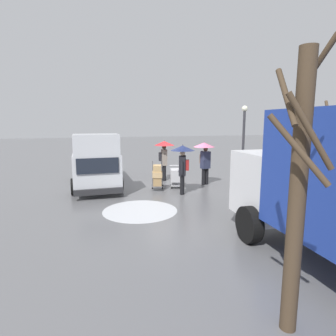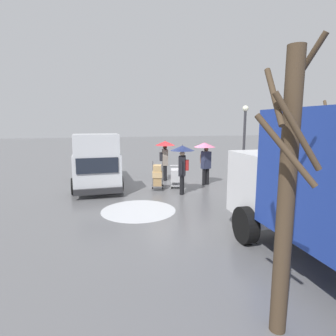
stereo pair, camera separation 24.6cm
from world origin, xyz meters
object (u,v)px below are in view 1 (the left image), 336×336
(cargo_van_parked_right, at_px, (95,163))
(pedestrian_white_side, at_px, (164,151))
(street_lamp, at_px, (243,137))
(pedestrian_pink_side, at_px, (183,158))
(bare_tree_far, at_px, (298,191))
(pedestrian_black_side, at_px, (205,153))
(hand_dolly_boxes, at_px, (157,176))
(shopping_cart_vendor, at_px, (176,176))

(cargo_van_parked_right, bearing_deg, pedestrian_white_side, -172.29)
(street_lamp, bearing_deg, cargo_van_parked_right, -14.76)
(pedestrian_pink_side, xyz_separation_m, pedestrian_white_side, (0.04, -2.92, 0.00))
(bare_tree_far, bearing_deg, pedestrian_pink_side, -97.67)
(pedestrian_black_side, xyz_separation_m, street_lamp, (-1.65, 0.78, 0.80))
(hand_dolly_boxes, distance_m, bare_tree_far, 9.24)
(cargo_van_parked_right, distance_m, shopping_cart_vendor, 3.91)
(hand_dolly_boxes, bearing_deg, street_lamp, 176.02)
(pedestrian_pink_side, distance_m, pedestrian_white_side, 2.92)
(pedestrian_black_side, bearing_deg, cargo_van_parked_right, -11.15)
(street_lamp, bearing_deg, pedestrian_white_side, -34.62)
(cargo_van_parked_right, xyz_separation_m, pedestrian_black_side, (-5.21, 1.03, 0.39))
(hand_dolly_boxes, relative_size, pedestrian_pink_side, 0.61)
(pedestrian_black_side, distance_m, bare_tree_far, 10.00)
(pedestrian_black_side, distance_m, street_lamp, 1.99)
(cargo_van_parked_right, height_order, pedestrian_black_side, cargo_van_parked_right)
(hand_dolly_boxes, height_order, street_lamp, street_lamp)
(cargo_van_parked_right, bearing_deg, hand_dolly_boxes, 150.52)
(hand_dolly_boxes, relative_size, bare_tree_far, 0.31)
(pedestrian_pink_side, bearing_deg, pedestrian_black_side, -138.94)
(pedestrian_white_side, height_order, street_lamp, street_lamp)
(shopping_cart_vendor, xyz_separation_m, pedestrian_pink_side, (0.08, 1.22, 1.00))
(shopping_cart_vendor, distance_m, pedestrian_white_side, 1.98)
(pedestrian_black_side, bearing_deg, hand_dolly_boxes, 10.97)
(pedestrian_white_side, bearing_deg, shopping_cart_vendor, 94.15)
(pedestrian_black_side, relative_size, bare_tree_far, 0.50)
(hand_dolly_boxes, xyz_separation_m, pedestrian_black_side, (-2.52, -0.49, 0.90))
(pedestrian_black_side, height_order, street_lamp, street_lamp)
(shopping_cart_vendor, distance_m, bare_tree_far, 9.62)
(hand_dolly_boxes, relative_size, pedestrian_black_side, 0.61)
(street_lamp, bearing_deg, bare_tree_far, 63.64)
(pedestrian_black_side, bearing_deg, street_lamp, 154.71)
(pedestrian_black_side, bearing_deg, pedestrian_white_side, -42.21)
(shopping_cart_vendor, relative_size, bare_tree_far, 0.24)
(shopping_cart_vendor, relative_size, pedestrian_black_side, 0.47)
(pedestrian_white_side, xyz_separation_m, street_lamp, (-3.31, 2.29, 0.80))
(cargo_van_parked_right, xyz_separation_m, bare_tree_far, (-2.48, 10.63, 0.98))
(pedestrian_pink_side, distance_m, street_lamp, 3.42)
(pedestrian_pink_side, relative_size, pedestrian_black_side, 1.00)
(cargo_van_parked_right, height_order, bare_tree_far, bare_tree_far)
(hand_dolly_boxes, relative_size, street_lamp, 0.34)
(bare_tree_far, relative_size, street_lamp, 1.10)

